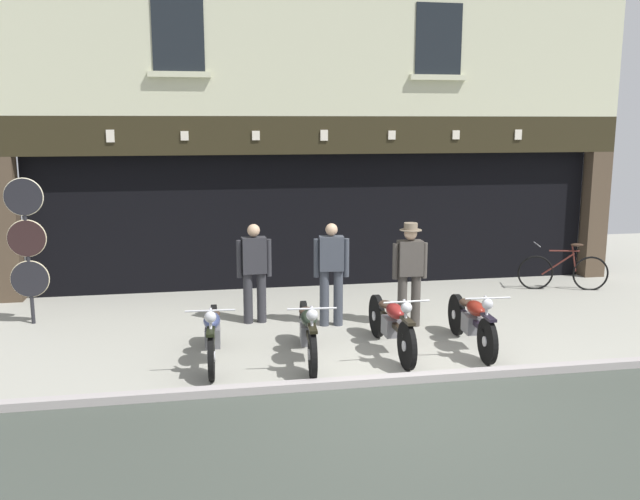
# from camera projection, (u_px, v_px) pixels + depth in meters

# --- Properties ---
(ground) EXTENTS (23.94, 22.00, 0.18)m
(ground) POSITION_uv_depth(u_px,v_px,m) (425.00, 422.00, 7.47)
(ground) COLOR #A09E92
(shop_facade) EXTENTS (12.24, 4.42, 6.32)m
(shop_facade) POSITION_uv_depth(u_px,v_px,m) (307.00, 191.00, 14.87)
(shop_facade) COLOR black
(shop_facade) RESTS_ON ground
(motorcycle_left) EXTENTS (0.62, 1.94, 0.90)m
(motorcycle_left) POSITION_uv_depth(u_px,v_px,m) (213.00, 333.00, 9.13)
(motorcycle_left) COLOR black
(motorcycle_left) RESTS_ON ground
(motorcycle_center_left) EXTENTS (0.62, 2.03, 0.92)m
(motorcycle_center_left) POSITION_uv_depth(u_px,v_px,m) (308.00, 331.00, 9.20)
(motorcycle_center_left) COLOR black
(motorcycle_center_left) RESTS_ON ground
(motorcycle_center) EXTENTS (0.62, 2.07, 0.91)m
(motorcycle_center) POSITION_uv_depth(u_px,v_px,m) (391.00, 323.00, 9.54)
(motorcycle_center) COLOR black
(motorcycle_center) RESTS_ON ground
(motorcycle_center_right) EXTENTS (0.62, 1.92, 0.90)m
(motorcycle_center_right) POSITION_uv_depth(u_px,v_px,m) (472.00, 320.00, 9.70)
(motorcycle_center_right) COLOR black
(motorcycle_center_right) RESTS_ON ground
(salesman_left) EXTENTS (0.56, 0.26, 1.61)m
(salesman_left) POSITION_uv_depth(u_px,v_px,m) (254.00, 269.00, 10.88)
(salesman_left) COLOR #2D2D33
(salesman_left) RESTS_ON ground
(shopkeeper_center) EXTENTS (0.56, 0.27, 1.64)m
(shopkeeper_center) POSITION_uv_depth(u_px,v_px,m) (331.00, 270.00, 10.73)
(shopkeeper_center) COLOR #3D424C
(shopkeeper_center) RESTS_ON ground
(salesman_right) EXTENTS (0.56, 0.34, 1.66)m
(salesman_right) POSITION_uv_depth(u_px,v_px,m) (410.00, 269.00, 10.68)
(salesman_right) COLOR #47423D
(salesman_right) RESTS_ON ground
(tyre_sign_pole) EXTENTS (0.60, 0.06, 2.35)m
(tyre_sign_pole) POSITION_uv_depth(u_px,v_px,m) (27.00, 240.00, 10.73)
(tyre_sign_pole) COLOR #232328
(tyre_sign_pole) RESTS_ON ground
(advert_board_near) EXTENTS (0.65, 0.03, 0.91)m
(advert_board_near) POSITION_uv_depth(u_px,v_px,m) (417.00, 203.00, 13.68)
(advert_board_near) COLOR beige
(leaning_bicycle) EXTENTS (1.67, 0.61, 0.93)m
(leaning_bicycle) POSITION_uv_depth(u_px,v_px,m) (563.00, 271.00, 13.14)
(leaning_bicycle) COLOR black
(leaning_bicycle) RESTS_ON ground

